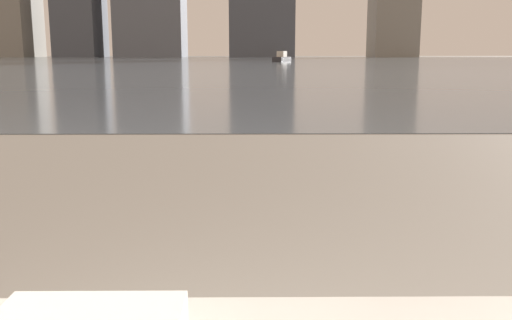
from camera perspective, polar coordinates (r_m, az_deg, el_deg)
harbor_water at (r=62.03m, az=-0.51°, el=9.81°), size 180.00×110.00×0.01m
harbor_boat_4 at (r=59.48m, az=2.60°, el=10.14°), size 2.10×3.10×1.10m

